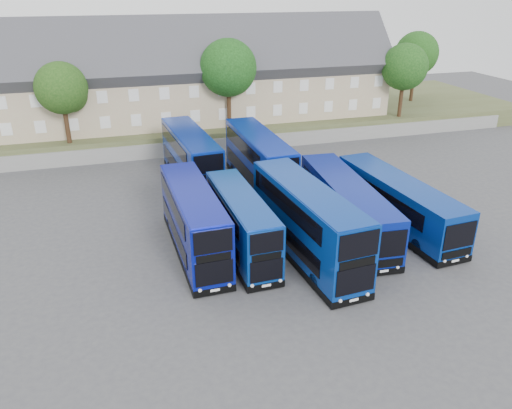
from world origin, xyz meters
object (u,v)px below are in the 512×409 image
object	(u,v)px
tree_far	(417,55)
tree_mid	(229,70)
coach_east_a	(346,207)
dd_front_mid	(241,225)
tree_west	(63,90)
dd_front_left	(194,222)
tree_east	(405,69)

from	to	relation	value
tree_far	tree_mid	bearing A→B (deg)	-165.96
coach_east_a	tree_far	size ratio (longest dim) A/B	1.52
coach_east_a	tree_mid	world-z (taller)	tree_mid
tree_mid	tree_far	size ratio (longest dim) A/B	1.06
dd_front_mid	tree_west	size ratio (longest dim) A/B	1.30
dd_front_left	tree_west	distance (m)	23.16
coach_east_a	tree_west	size ratio (longest dim) A/B	1.72
tree_mid	coach_east_a	bearing A→B (deg)	-81.99
coach_east_a	tree_far	bearing A→B (deg)	55.21
dd_front_left	tree_far	bearing A→B (deg)	38.23
dd_front_left	coach_east_a	bearing A→B (deg)	-0.76
dd_front_left	coach_east_a	world-z (taller)	dd_front_left
tree_west	tree_far	world-z (taller)	tree_far
tree_east	tree_far	size ratio (longest dim) A/B	0.94
tree_west	tree_mid	xyz separation A→B (m)	(16.00, 0.50, 1.02)
tree_west	dd_front_left	bearing A→B (deg)	-68.69
tree_far	tree_east	bearing A→B (deg)	-130.60
dd_front_mid	tree_east	world-z (taller)	tree_east
dd_front_left	coach_east_a	xyz separation A→B (m)	(10.79, 0.14, -0.38)
tree_mid	tree_far	xyz separation A→B (m)	(26.00, 6.50, -0.34)
dd_front_left	tree_mid	size ratio (longest dim) A/B	1.19
tree_mid	dd_front_mid	bearing A→B (deg)	-102.23
tree_east	dd_front_mid	bearing A→B (deg)	-138.58
dd_front_left	tree_west	xyz separation A→B (m)	(-8.23, 21.08, 4.93)
tree_east	dd_front_left	bearing A→B (deg)	-142.80
dd_front_left	tree_mid	distance (m)	23.70
tree_mid	tree_east	distance (m)	20.02
coach_east_a	tree_west	distance (m)	28.78
tree_west	tree_mid	world-z (taller)	tree_mid
dd_front_left	tree_mid	world-z (taller)	tree_mid
dd_front_left	tree_west	bearing A→B (deg)	109.80
coach_east_a	tree_mid	xyz separation A→B (m)	(-3.02, 21.44, 6.32)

